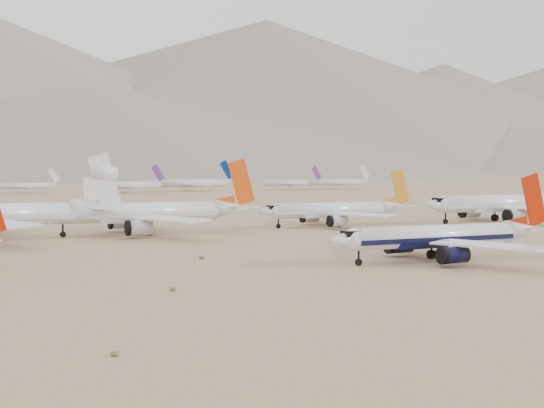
{
  "coord_description": "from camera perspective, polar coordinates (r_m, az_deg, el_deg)",
  "views": [
    {
      "loc": [
        -71.0,
        -106.05,
        15.87
      ],
      "look_at": [
        -2.21,
        48.66,
        7.0
      ],
      "focal_mm": 50.0,
      "sensor_mm": 36.0,
      "label": 1
    }
  ],
  "objects": [
    {
      "name": "ground",
      "position": [
        128.61,
        9.78,
        -4.13
      ],
      "size": [
        7000.0,
        7000.0,
        0.0
      ],
      "primitive_type": "plane",
      "color": "#957557",
      "rests_on": "ground"
    },
    {
      "name": "main_airliner",
      "position": [
        128.26,
        12.81,
        -2.4
      ],
      "size": [
        40.95,
        39.99,
        14.45
      ],
      "color": "white",
      "rests_on": "ground"
    },
    {
      "name": "row2_navy_widebody",
      "position": [
        218.77,
        17.12,
        0.02
      ],
      "size": [
        50.58,
        49.46,
        18.0
      ],
      "color": "white",
      "rests_on": "ground"
    },
    {
      "name": "row2_gold_tail",
      "position": [
        194.81,
        4.85,
        -0.47
      ],
      "size": [
        41.4,
        40.49,
        14.74
      ],
      "color": "white",
      "rests_on": "ground"
    },
    {
      "name": "row2_orange_tail",
      "position": [
        174.19,
        -9.27,
        -0.67
      ],
      "size": [
        48.53,
        47.48,
        17.31
      ],
      "color": "white",
      "rests_on": "ground"
    },
    {
      "name": "distant_storage_row",
      "position": [
        428.86,
        -17.32,
        1.33
      ],
      "size": [
        456.0,
        56.55,
        16.31
      ],
      "color": "silver",
      "rests_on": "ground"
    },
    {
      "name": "mountain_range",
      "position": [
        1768.37,
        -19.49,
        8.49
      ],
      "size": [
        7354.0,
        3024.0,
        470.0
      ],
      "color": "slate",
      "rests_on": "ground"
    },
    {
      "name": "foothills",
      "position": [
        1347.0,
        2.4,
        5.18
      ],
      "size": [
        4637.5,
        1395.0,
        155.0
      ],
      "color": "slate",
      "rests_on": "ground"
    },
    {
      "name": "desert_scrub",
      "position": [
        99.27,
        6.83,
        -6.06
      ],
      "size": [
        233.6,
        121.67,
        0.63
      ],
      "color": "brown",
      "rests_on": "ground"
    }
  ]
}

